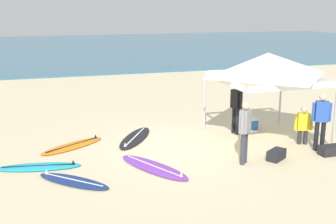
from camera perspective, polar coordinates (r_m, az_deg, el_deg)
The scene contains 15 objects.
ground_plane at distance 12.46m, azimuth 0.62°, elevation -5.08°, with size 80.00×80.00×0.00m, color beige.
sea at distance 43.72m, azimuth -12.48°, elevation 8.57°, with size 80.00×36.00×0.10m, color #386B84.
canopy_tent at distance 13.20m, azimuth 13.43°, elevation 6.31°, with size 3.03×3.03×2.75m.
surfboard_purple at distance 11.02m, azimuth -1.96°, elevation -7.53°, with size 1.71×2.46×0.19m.
surfboard_cyan at distance 11.54m, azimuth -17.20°, elevation -7.15°, with size 2.26×0.95×0.19m.
surfboard_navy at distance 10.45m, azimuth -12.82°, elevation -9.15°, with size 1.85×1.79×0.19m.
surfboard_black at distance 13.42m, azimuth -4.52°, elevation -3.52°, with size 1.77×2.40×0.19m.
surfboard_orange at distance 12.96m, azimuth -12.86°, elevation -4.50°, with size 2.16×1.66×0.19m.
person_black at distance 13.85m, azimuth 9.27°, elevation 0.99°, with size 0.29×0.54×1.71m.
person_grey at distance 11.23m, azimuth 10.44°, elevation -2.20°, with size 0.43×0.41×1.71m.
person_blue at distance 12.85m, azimuth 20.16°, elevation -0.75°, with size 0.51×0.35×1.71m.
person_yellow at distance 13.37m, azimuth 17.99°, elevation -1.49°, with size 0.51×0.35×1.20m.
gear_bag_near_tent at distance 12.79m, azimuth 21.21°, elevation -4.89°, with size 0.60×0.32×0.28m, color #232328.
gear_bag_by_pole at distance 11.97m, azimuth 14.56°, elevation -5.66°, with size 0.60×0.32×0.28m, color #232328.
cooler_box at distance 14.65m, azimuth 11.07°, elevation -1.57°, with size 0.50×0.36×0.39m.
Camera 1 is at (-3.59, -11.19, 4.12)m, focal length 44.71 mm.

